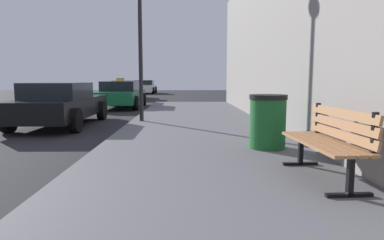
{
  "coord_description": "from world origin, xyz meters",
  "views": [
    {
      "loc": [
        3.62,
        -2.17,
        1.37
      ],
      "look_at": [
        3.76,
        5.03,
        0.49
      ],
      "focal_mm": 31.33,
      "sensor_mm": 36.0,
      "label": 1
    }
  ],
  "objects_px": {
    "bench": "(330,138)",
    "car_yellow": "(127,90)",
    "car_green": "(121,94)",
    "trash_bin": "(268,121)",
    "car_white": "(145,87)",
    "street_lamp": "(140,9)",
    "car_black": "(60,104)"
  },
  "relations": [
    {
      "from": "car_green",
      "to": "car_white",
      "type": "relative_size",
      "value": 1.08
    },
    {
      "from": "street_lamp",
      "to": "car_white",
      "type": "distance_m",
      "value": 22.91
    },
    {
      "from": "bench",
      "to": "car_green",
      "type": "bearing_deg",
      "value": 108.89
    },
    {
      "from": "car_green",
      "to": "car_white",
      "type": "height_order",
      "value": "car_green"
    },
    {
      "from": "car_yellow",
      "to": "trash_bin",
      "type": "bearing_deg",
      "value": -72.49
    },
    {
      "from": "street_lamp",
      "to": "trash_bin",
      "type": "bearing_deg",
      "value": -55.31
    },
    {
      "from": "car_green",
      "to": "car_yellow",
      "type": "height_order",
      "value": "car_green"
    },
    {
      "from": "trash_bin",
      "to": "bench",
      "type": "bearing_deg",
      "value": -80.58
    },
    {
      "from": "trash_bin",
      "to": "car_white",
      "type": "bearing_deg",
      "value": 101.41
    },
    {
      "from": "car_black",
      "to": "car_white",
      "type": "distance_m",
      "value": 22.52
    },
    {
      "from": "car_white",
      "to": "street_lamp",
      "type": "bearing_deg",
      "value": -83.41
    },
    {
      "from": "car_green",
      "to": "car_white",
      "type": "distance_m",
      "value": 16.3
    },
    {
      "from": "car_green",
      "to": "trash_bin",
      "type": "bearing_deg",
      "value": -66.22
    },
    {
      "from": "car_yellow",
      "to": "car_white",
      "type": "xyz_separation_m",
      "value": [
        0.19,
        8.98,
        -0.0
      ]
    },
    {
      "from": "street_lamp",
      "to": "car_black",
      "type": "xyz_separation_m",
      "value": [
        -2.4,
        0.09,
        -2.7
      ]
    },
    {
      "from": "street_lamp",
      "to": "car_yellow",
      "type": "relative_size",
      "value": 1.03
    },
    {
      "from": "car_green",
      "to": "car_yellow",
      "type": "distance_m",
      "value": 7.37
    },
    {
      "from": "bench",
      "to": "car_black",
      "type": "xyz_separation_m",
      "value": [
        -5.46,
        5.92,
        -0.01
      ]
    },
    {
      "from": "trash_bin",
      "to": "car_black",
      "type": "xyz_separation_m",
      "value": [
        -5.15,
        4.07,
        0.02
      ]
    },
    {
      "from": "bench",
      "to": "car_yellow",
      "type": "bearing_deg",
      "value": 103.92
    },
    {
      "from": "car_black",
      "to": "car_green",
      "type": "xyz_separation_m",
      "value": [
        0.61,
        6.23,
        0.0
      ]
    },
    {
      "from": "bench",
      "to": "car_white",
      "type": "bearing_deg",
      "value": 98.44
    },
    {
      "from": "trash_bin",
      "to": "car_white",
      "type": "xyz_separation_m",
      "value": [
        -5.37,
        26.58,
        0.02
      ]
    },
    {
      "from": "trash_bin",
      "to": "car_black",
      "type": "height_order",
      "value": "car_black"
    },
    {
      "from": "bench",
      "to": "trash_bin",
      "type": "bearing_deg",
      "value": 96.58
    },
    {
      "from": "bench",
      "to": "street_lamp",
      "type": "distance_m",
      "value": 7.12
    },
    {
      "from": "bench",
      "to": "street_lamp",
      "type": "relative_size",
      "value": 0.33
    },
    {
      "from": "trash_bin",
      "to": "car_yellow",
      "type": "bearing_deg",
      "value": 107.51
    },
    {
      "from": "street_lamp",
      "to": "car_yellow",
      "type": "bearing_deg",
      "value": 101.61
    },
    {
      "from": "car_white",
      "to": "bench",
      "type": "bearing_deg",
      "value": -78.72
    },
    {
      "from": "trash_bin",
      "to": "car_white",
      "type": "distance_m",
      "value": 27.12
    },
    {
      "from": "bench",
      "to": "car_yellow",
      "type": "xyz_separation_m",
      "value": [
        -5.86,
        19.46,
        -0.01
      ]
    }
  ]
}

